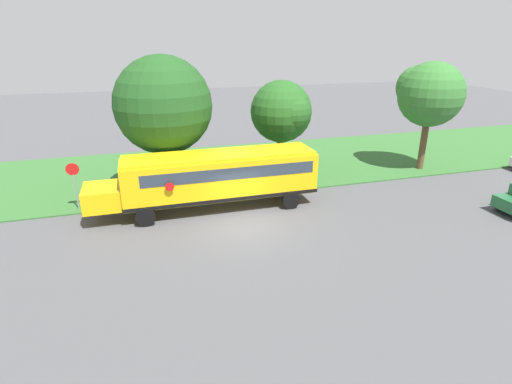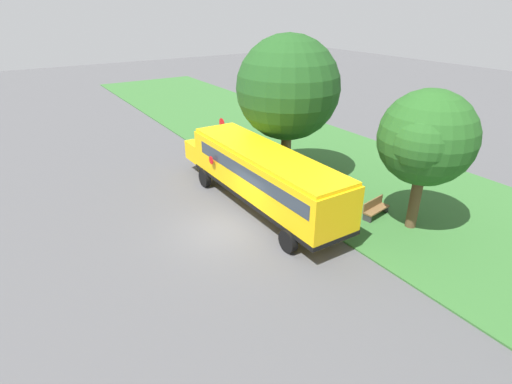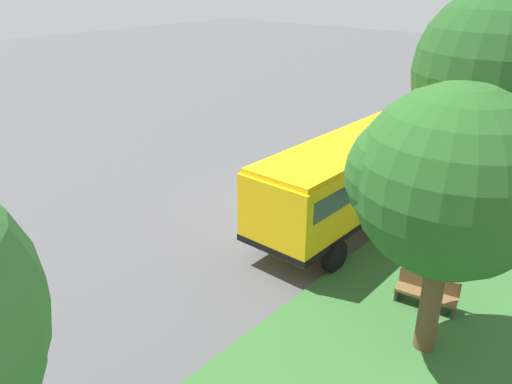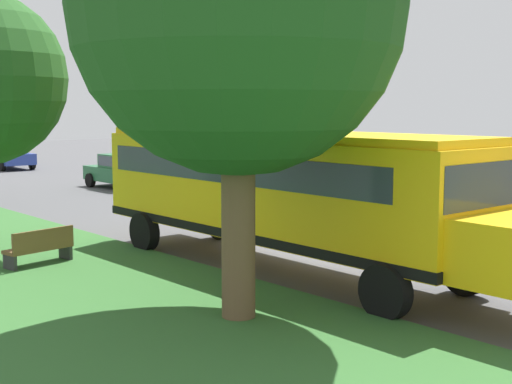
# 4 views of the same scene
# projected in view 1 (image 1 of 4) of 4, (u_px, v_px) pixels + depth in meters

# --- Properties ---
(ground_plane) EXTENTS (120.00, 120.00, 0.00)m
(ground_plane) POSITION_uv_depth(u_px,v_px,m) (245.00, 226.00, 20.33)
(ground_plane) COLOR #4C4C4F
(grass_verge) EXTENTS (12.00, 80.00, 0.08)m
(grass_verge) POSITION_uv_depth(u_px,v_px,m) (210.00, 168.00, 29.25)
(grass_verge) COLOR #33662D
(grass_verge) RESTS_ON ground
(school_bus) EXTENTS (2.85, 12.42, 3.16)m
(school_bus) POSITION_uv_depth(u_px,v_px,m) (216.00, 176.00, 21.86)
(school_bus) COLOR yellow
(school_bus) RESTS_ON ground
(oak_tree_beside_bus) EXTENTS (5.64, 5.64, 8.18)m
(oak_tree_beside_bus) POSITION_uv_depth(u_px,v_px,m) (164.00, 107.00, 22.97)
(oak_tree_beside_bus) COLOR brown
(oak_tree_beside_bus) RESTS_ON ground
(oak_tree_roadside_mid) EXTENTS (4.18, 4.12, 6.43)m
(oak_tree_roadside_mid) POSITION_uv_depth(u_px,v_px,m) (283.00, 112.00, 26.56)
(oak_tree_roadside_mid) COLOR brown
(oak_tree_roadside_mid) RESTS_ON ground
(oak_tree_far_end) EXTENTS (4.46, 4.39, 7.57)m
(oak_tree_far_end) POSITION_uv_depth(u_px,v_px,m) (428.00, 93.00, 27.31)
(oak_tree_far_end) COLOR brown
(oak_tree_far_end) RESTS_ON ground
(stop_sign) EXTENTS (0.08, 0.68, 2.74)m
(stop_sign) POSITION_uv_depth(u_px,v_px,m) (74.00, 181.00, 21.61)
(stop_sign) COLOR gray
(stop_sign) RESTS_ON ground
(park_bench) EXTENTS (1.66, 0.76, 0.92)m
(park_bench) POSITION_uv_depth(u_px,v_px,m) (261.00, 172.00, 27.09)
(park_bench) COLOR brown
(park_bench) RESTS_ON ground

